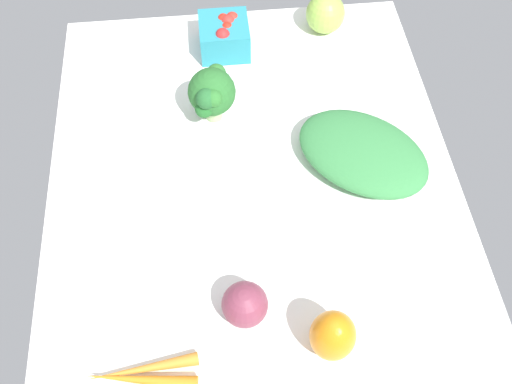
% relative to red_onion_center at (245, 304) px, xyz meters
% --- Properties ---
extents(tablecloth, '(1.04, 0.76, 0.02)m').
position_rel_red_onion_center_xyz_m(tablecloth, '(-0.22, 0.04, -0.05)').
color(tablecloth, white).
rests_on(tablecloth, ground).
extents(red_onion_center, '(0.07, 0.07, 0.07)m').
position_rel_red_onion_center_xyz_m(red_onion_center, '(0.00, 0.00, 0.00)').
color(red_onion_center, brown).
rests_on(red_onion_center, tablecloth).
extents(leafy_greens_clump, '(0.30, 0.31, 0.06)m').
position_rel_red_onion_center_xyz_m(leafy_greens_clump, '(-0.28, 0.25, -0.01)').
color(leafy_greens_clump, '#388445').
rests_on(leafy_greens_clump, tablecloth).
extents(broccoli_head, '(0.11, 0.09, 0.12)m').
position_rel_red_onion_center_xyz_m(broccoli_head, '(-0.42, -0.02, 0.03)').
color(broccoli_head, '#A2BF81').
rests_on(broccoli_head, tablecloth).
extents(bell_pepper_orange, '(0.10, 0.10, 0.10)m').
position_rel_red_onion_center_xyz_m(bell_pepper_orange, '(0.07, 0.12, 0.01)').
color(bell_pepper_orange, orange).
rests_on(bell_pepper_orange, tablecloth).
extents(heirloom_tomato_green, '(0.09, 0.09, 0.09)m').
position_rel_red_onion_center_xyz_m(heirloom_tomato_green, '(-0.66, 0.24, 0.01)').
color(heirloom_tomato_green, '#97C14A').
rests_on(heirloom_tomato_green, tablecloth).
extents(berry_basket, '(0.11, 0.11, 0.08)m').
position_rel_red_onion_center_xyz_m(berry_basket, '(-0.62, 0.01, 0.00)').
color(berry_basket, teal).
rests_on(berry_basket, tablecloth).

